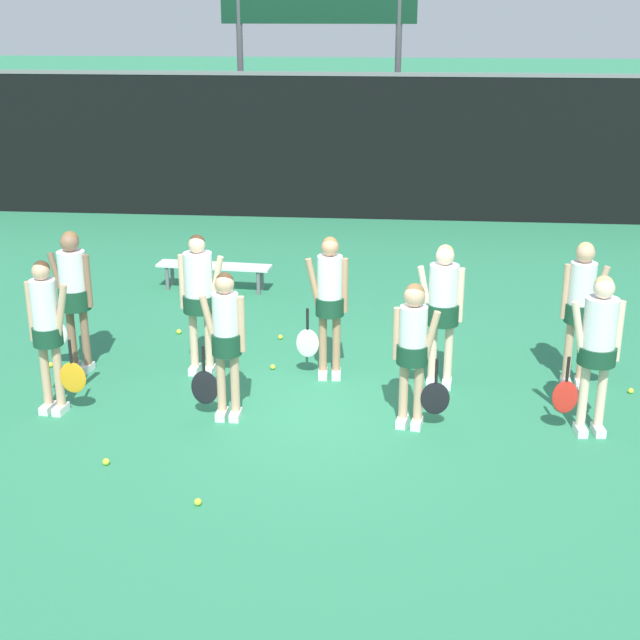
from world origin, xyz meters
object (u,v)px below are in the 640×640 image
object	(u,v)px
scoreboard	(318,9)
player_4	(73,288)
bench_courtside	(214,268)
tennis_ball_4	(273,367)
player_3	(598,341)
player_7	(442,304)
tennis_ball_0	(179,332)
tennis_ball_3	(51,365)
player_8	(581,302)
player_6	(329,296)
tennis_ball_1	(198,502)
tennis_ball_8	(631,391)
player_2	(413,344)
player_5	(199,292)
tennis_ball_6	(106,462)
tennis_ball_2	(280,337)
player_1	(226,335)
player_0	(47,326)

from	to	relation	value
scoreboard	player_4	world-z (taller)	scoreboard
bench_courtside	tennis_ball_4	bearing A→B (deg)	-61.59
player_3	player_7	bearing A→B (deg)	139.37
tennis_ball_0	player_7	bearing A→B (deg)	-22.11
tennis_ball_0	tennis_ball_3	world-z (taller)	tennis_ball_0
player_3	player_8	size ratio (longest dim) A/B	0.99
tennis_ball_0	tennis_ball_4	world-z (taller)	tennis_ball_0
player_8	tennis_ball_3	world-z (taller)	player_8
player_6	scoreboard	bearing A→B (deg)	92.40
player_3	tennis_ball_3	size ratio (longest dim) A/B	25.75
tennis_ball_1	tennis_ball_8	world-z (taller)	tennis_ball_1
player_2	player_5	distance (m)	2.89
tennis_ball_8	scoreboard	bearing A→B (deg)	114.14
player_3	player_8	bearing A→B (deg)	82.37
player_2	tennis_ball_3	bearing A→B (deg)	174.55
player_4	tennis_ball_6	xyz separation A→B (m)	(1.11, -2.39, -1.05)
player_8	tennis_ball_1	xyz separation A→B (m)	(-3.95, -3.16, -1.03)
player_7	tennis_ball_0	world-z (taller)	player_7
tennis_ball_6	player_2	bearing A→B (deg)	21.20
tennis_ball_3	tennis_ball_6	size ratio (longest dim) A/B	0.97
tennis_ball_8	player_3	bearing A→B (deg)	-122.87
player_4	tennis_ball_8	world-z (taller)	player_4
tennis_ball_3	tennis_ball_6	bearing A→B (deg)	-57.99
player_3	tennis_ball_2	size ratio (longest dim) A/B	26.26
scoreboard	player_7	size ratio (longest dim) A/B	3.06
bench_courtside	tennis_ball_2	size ratio (longest dim) A/B	27.79
tennis_ball_4	tennis_ball_8	world-z (taller)	tennis_ball_8
tennis_ball_1	tennis_ball_2	bearing A→B (deg)	87.60
player_6	tennis_ball_0	xyz separation A→B (m)	(-2.23, 1.31, -1.02)
player_1	tennis_ball_8	world-z (taller)	player_1
player_1	player_3	distance (m)	3.96
tennis_ball_0	scoreboard	bearing A→B (deg)	82.95
player_2	tennis_ball_2	size ratio (longest dim) A/B	24.16
player_5	player_8	bearing A→B (deg)	1.93
player_0	player_6	size ratio (longest dim) A/B	1.00
tennis_ball_8	player_4	bearing A→B (deg)	179.02
tennis_ball_1	tennis_ball_3	bearing A→B (deg)	130.12
bench_courtside	tennis_ball_3	xyz separation A→B (m)	(-1.43, -3.42, -0.33)
player_6	tennis_ball_2	bearing A→B (deg)	118.61
tennis_ball_3	tennis_ball_8	distance (m)	7.21
player_8	tennis_ball_3	bearing A→B (deg)	-175.46
player_3	scoreboard	bearing A→B (deg)	104.24
scoreboard	tennis_ball_2	world-z (taller)	scoreboard
player_0	bench_courtside	bearing A→B (deg)	85.79
player_1	tennis_ball_1	size ratio (longest dim) A/B	23.95
player_2	tennis_ball_4	distance (m)	2.44
player_8	player_3	bearing A→B (deg)	-88.75
player_5	player_2	bearing A→B (deg)	-24.35
player_4	tennis_ball_2	world-z (taller)	player_4
player_5	tennis_ball_3	size ratio (longest dim) A/B	25.86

